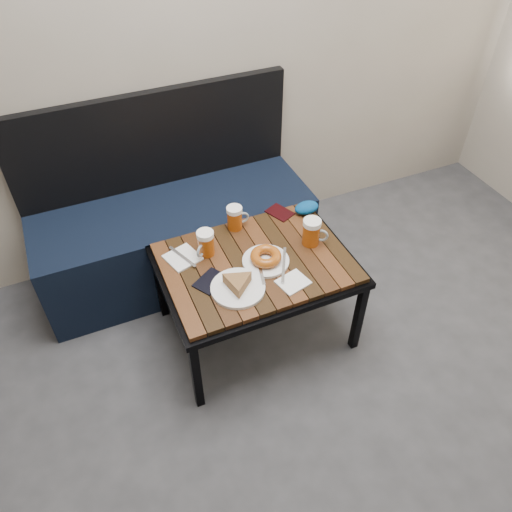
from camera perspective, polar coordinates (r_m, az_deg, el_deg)
name	(u,v)px	position (r m, az deg, el deg)	size (l,w,h in m)	color
bench	(175,231)	(2.66, -9.28, 2.88)	(1.40, 0.50, 0.95)	black
cafe_table	(256,268)	(2.20, 0.00, -1.36)	(0.84, 0.62, 0.47)	black
beer_mug_left	(206,243)	(2.18, -5.79, 1.46)	(0.11, 0.10, 0.12)	#A1440D
beer_mug_centre	(235,218)	(2.30, -2.41, 4.40)	(0.11, 0.07, 0.12)	#A1440D
beer_mug_right	(312,232)	(2.23, 6.41, 2.74)	(0.12, 0.11, 0.13)	#A1440D
plate_pie	(238,285)	(2.04, -2.10, -3.35)	(0.23, 0.23, 0.06)	white
plate_bagel	(266,258)	(2.15, 1.14, -0.28)	(0.22, 0.26, 0.06)	white
napkin_left	(183,258)	(2.20, -8.40, -0.18)	(0.17, 0.17, 0.01)	white
napkin_right	(293,282)	(2.08, 4.25, -3.01)	(0.14, 0.13, 0.01)	white
passport_navy	(210,281)	(2.09, -5.23, -2.88)	(0.10, 0.13, 0.01)	black
passport_burgundy	(280,213)	(2.42, 2.74, 4.99)	(0.09, 0.12, 0.01)	black
knit_pouch	(307,208)	(2.43, 5.80, 5.52)	(0.12, 0.08, 0.05)	navy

